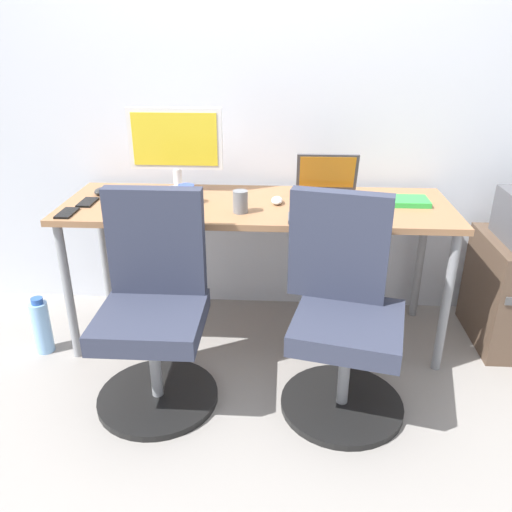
% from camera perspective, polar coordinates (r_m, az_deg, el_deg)
% --- Properties ---
extents(ground_plane, '(5.28, 5.28, 0.00)m').
position_cam_1_polar(ground_plane, '(2.88, 0.06, -8.53)').
color(ground_plane, gray).
extents(back_wall, '(4.40, 0.04, 2.60)m').
position_cam_1_polar(back_wall, '(2.83, 0.57, 18.94)').
color(back_wall, silver).
rests_on(back_wall, ground).
extents(desk, '(1.91, 0.62, 0.75)m').
position_cam_1_polar(desk, '(2.58, 0.07, 4.47)').
color(desk, '#996B47').
rests_on(desk, ground).
extents(office_chair_left, '(0.54, 0.54, 0.94)m').
position_cam_1_polar(office_chair_left, '(2.29, -11.17, -6.02)').
color(office_chair_left, black).
rests_on(office_chair_left, ground).
extents(office_chair_right, '(0.54, 0.54, 0.94)m').
position_cam_1_polar(office_chair_right, '(2.23, 9.62, -6.69)').
color(office_chair_right, black).
rests_on(office_chair_right, ground).
extents(water_bottle_on_floor, '(0.09, 0.09, 0.31)m').
position_cam_1_polar(water_bottle_on_floor, '(2.88, -22.59, -7.18)').
color(water_bottle_on_floor, '#8CBFF2').
rests_on(water_bottle_on_floor, ground).
extents(desktop_monitor, '(0.48, 0.18, 0.43)m').
position_cam_1_polar(desktop_monitor, '(2.71, -8.89, 12.11)').
color(desktop_monitor, silver).
rests_on(desktop_monitor, desk).
extents(open_laptop, '(0.31, 0.29, 0.22)m').
position_cam_1_polar(open_laptop, '(2.62, 7.91, 7.32)').
color(open_laptop, '#4C4C51').
rests_on(open_laptop, desk).
extents(keyboard_by_monitor, '(0.34, 0.12, 0.02)m').
position_cam_1_polar(keyboard_by_monitor, '(2.43, -11.12, 4.64)').
color(keyboard_by_monitor, '#2D2D2D').
rests_on(keyboard_by_monitor, desk).
extents(keyboard_by_laptop, '(0.34, 0.12, 0.02)m').
position_cam_1_polar(keyboard_by_laptop, '(2.34, 7.74, 4.11)').
color(keyboard_by_laptop, '#515156').
rests_on(keyboard_by_laptop, desk).
extents(mouse_by_monitor, '(0.06, 0.10, 0.03)m').
position_cam_1_polar(mouse_by_monitor, '(2.55, 2.33, 6.14)').
color(mouse_by_monitor, silver).
rests_on(mouse_by_monitor, desk).
extents(mouse_by_laptop, '(0.06, 0.10, 0.03)m').
position_cam_1_polar(mouse_by_laptop, '(2.82, -16.83, 6.89)').
color(mouse_by_laptop, '#2D2D2D').
rests_on(mouse_by_laptop, desk).
extents(coffee_mug, '(0.08, 0.08, 0.09)m').
position_cam_1_polar(coffee_mug, '(2.57, -7.70, 6.79)').
color(coffee_mug, blue).
rests_on(coffee_mug, desk).
extents(pen_cup, '(0.07, 0.07, 0.10)m').
position_cam_1_polar(pen_cup, '(2.41, -1.74, 6.02)').
color(pen_cup, slate).
rests_on(pen_cup, desk).
extents(phone_near_laptop, '(0.07, 0.14, 0.01)m').
position_cam_1_polar(phone_near_laptop, '(2.56, -20.17, 4.49)').
color(phone_near_laptop, black).
rests_on(phone_near_laptop, desk).
extents(phone_near_monitor, '(0.07, 0.14, 0.01)m').
position_cam_1_polar(phone_near_monitor, '(2.69, -18.12, 5.67)').
color(phone_near_monitor, black).
rests_on(phone_near_monitor, desk).
extents(notebook, '(0.21, 0.15, 0.03)m').
position_cam_1_polar(notebook, '(2.65, 16.30, 5.85)').
color(notebook, green).
rests_on(notebook, desk).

